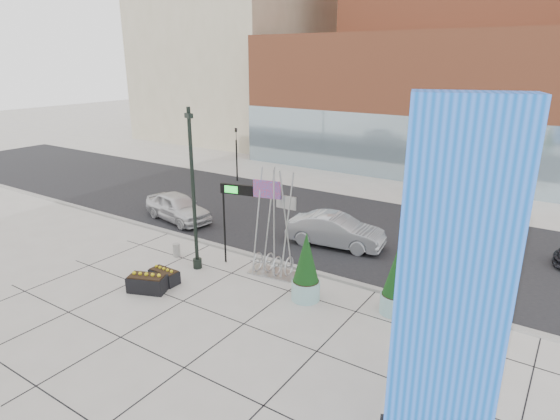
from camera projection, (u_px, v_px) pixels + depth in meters
The scene contains 18 objects.
ground at pixel (239, 305), 18.10m from camera, with size 160.00×160.00×0.00m, color #9E9991.
street_asphalt at pixel (351, 229), 26.03m from camera, with size 80.00×12.00×0.02m, color black.
curb_edge at pixel (294, 267), 21.26m from camera, with size 80.00×0.30×0.12m, color gray.
tower_podium at pixel (457, 105), 37.29m from camera, with size 34.00×10.00×11.00m, color #984A2C.
tower_glass_front at pixel (436, 152), 34.41m from camera, with size 34.00×0.60×5.00m, color #8CA5B2.
blue_pylon at pixel (450, 299), 10.18m from camera, with size 2.77×1.85×8.49m.
lamp_post at pixel (194, 206), 20.36m from camera, with size 0.49×0.40×7.21m.
public_art_sculpture at pixel (273, 247), 20.31m from camera, with size 2.22×1.31×4.79m.
concrete_bollard at pixel (176, 250), 22.41m from camera, with size 0.33×0.33×0.65m, color gray.
overhead_street_sign at pixel (235, 197), 20.54m from camera, with size 1.79×0.55×3.82m.
round_planter_east at pixel (452, 285), 16.81m from camera, with size 1.11×1.11×2.78m.
round_planter_mid at pixel (396, 282), 17.15m from camera, with size 1.07×1.07×2.68m.
round_planter_west at pixel (306, 268), 18.11m from camera, with size 1.12×1.12×2.81m.
box_planter_north at pixel (164, 276), 19.78m from camera, with size 1.29×0.66×0.71m.
box_planter_south at pixel (147, 283), 19.02m from camera, with size 1.70×1.27×0.84m.
car_white_west at pixel (178, 207), 27.26m from camera, with size 1.90×4.73×1.61m, color silver.
car_silver_mid at pixel (336, 231), 23.53m from camera, with size 1.71×4.89×1.61m, color #96989D.
traffic_signal at pixel (236, 152), 35.58m from camera, with size 0.15×0.18×4.10m.
Camera 1 is at (10.19, -12.54, 9.09)m, focal length 30.00 mm.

